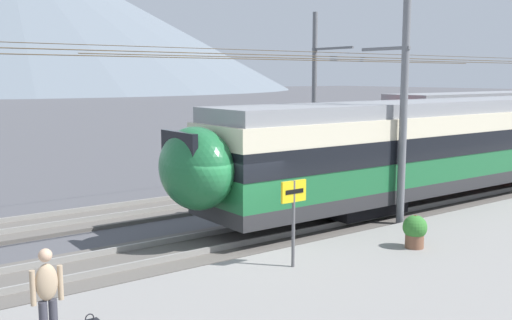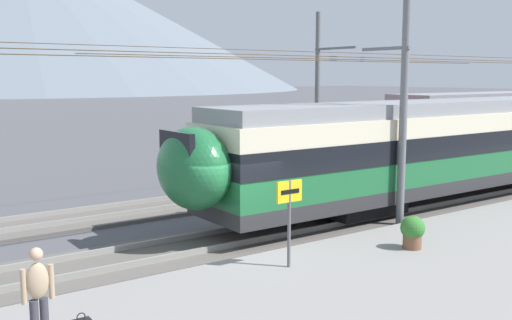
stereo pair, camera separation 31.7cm
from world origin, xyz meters
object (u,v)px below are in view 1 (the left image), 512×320
(catenary_mast_mid, at_px, (401,92))
(potted_plant_platform_edge, at_px, (415,230))
(train_near_platform, at_px, (498,138))
(catenary_mast_far_side, at_px, (317,90))
(platform_sign, at_px, (294,204))
(passenger_walking, at_px, (47,293))

(catenary_mast_mid, relative_size, potted_plant_platform_edge, 55.22)
(train_near_platform, height_order, potted_plant_platform_edge, train_near_platform)
(potted_plant_platform_edge, bearing_deg, catenary_mast_far_side, 59.29)
(train_near_platform, relative_size, platform_sign, 14.73)
(catenary_mast_mid, height_order, potted_plant_platform_edge, catenary_mast_mid)
(train_near_platform, height_order, catenary_mast_mid, catenary_mast_mid)
(train_near_platform, distance_m, catenary_mast_far_side, 8.26)
(catenary_mast_far_side, bearing_deg, potted_plant_platform_edge, -120.71)
(potted_plant_platform_edge, bearing_deg, catenary_mast_mid, 47.98)
(catenary_mast_far_side, xyz_separation_m, passenger_walking, (-16.14, -11.49, -2.81))
(catenary_mast_mid, bearing_deg, train_near_platform, 10.81)
(train_near_platform, height_order, catenary_mast_far_side, catenary_mast_far_side)
(train_near_platform, relative_size, passenger_walking, 17.84)
(catenary_mast_mid, height_order, platform_sign, catenary_mast_mid)
(catenary_mast_mid, distance_m, platform_sign, 6.52)
(train_near_platform, bearing_deg, catenary_mast_mid, -169.19)
(passenger_walking, xyz_separation_m, potted_plant_platform_edge, (9.43, 0.21, -0.46))
(catenary_mast_far_side, distance_m, platform_sign, 14.92)
(train_near_platform, height_order, passenger_walking, train_near_platform)
(train_near_platform, bearing_deg, passenger_walking, -167.88)
(platform_sign, height_order, potted_plant_platform_edge, platform_sign)
(platform_sign, distance_m, passenger_walking, 5.99)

